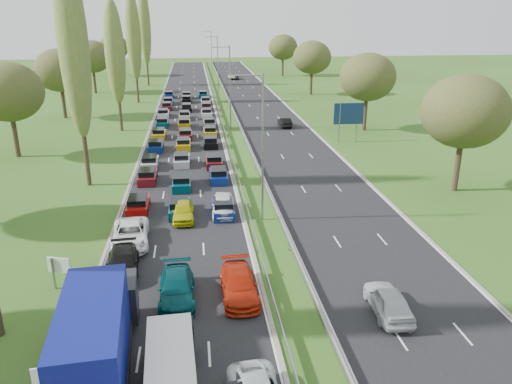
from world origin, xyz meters
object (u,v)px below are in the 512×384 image
near_car_2 (130,234)px  direction_sign (349,115)px  blue_lorry (98,334)px  near_car_3 (123,263)px  info_sign (59,268)px  white_van_rear (171,364)px

near_car_2 → direction_sign: 38.38m
direction_sign → blue_lorry: bearing=-120.2°
near_car_2 → near_car_3: size_ratio=1.13×
near_car_2 → info_sign: 6.94m
near_car_2 → info_sign: (-3.58, -5.92, 0.57)m
near_car_2 → blue_lorry: blue_lorry is taller
blue_lorry → direction_sign: direction_sign is taller
white_van_rear → near_car_3: bearing=105.1°
near_car_3 → white_van_rear: 11.59m
white_van_rear → info_sign: bearing=123.9°
direction_sign → near_car_2: bearing=-131.2°
white_van_rear → info_sign: (-7.14, 9.54, 0.26)m
white_van_rear → info_sign: white_van_rear is taller
white_van_rear → direction_sign: bearing=61.1°
near_car_2 → white_van_rear: 15.86m
near_car_3 → direction_sign: size_ratio=0.96×
white_van_rear → direction_sign: (21.66, 44.25, 2.46)m
near_car_2 → direction_sign: size_ratio=1.09×
near_car_2 → white_van_rear: white_van_rear is taller
near_car_3 → info_sign: bearing=-161.9°
near_car_2 → info_sign: size_ratio=2.69×
info_sign → near_car_3: bearing=22.6°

